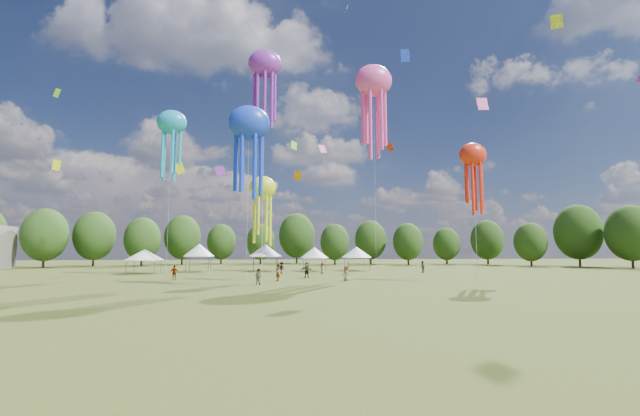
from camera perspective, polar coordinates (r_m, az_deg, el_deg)
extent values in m
plane|color=#384416|center=(12.30, 18.52, -21.18)|extent=(300.00, 300.00, 0.00)
imported|color=gray|center=(41.51, -8.54, -9.37)|extent=(0.97, 0.93, 1.57)
imported|color=gray|center=(61.01, 0.31, -8.32)|extent=(0.65, 0.86, 1.58)
imported|color=gray|center=(64.58, 14.04, -7.94)|extent=(0.82, 0.97, 1.76)
imported|color=gray|center=(61.09, -5.33, -8.26)|extent=(1.23, 1.15, 1.67)
imported|color=gray|center=(50.36, -19.57, -8.44)|extent=(0.98, 0.45, 1.65)
imported|color=gray|center=(51.38, -1.87, -8.59)|extent=(1.74, 1.49, 1.89)
imported|color=gray|center=(46.07, -5.90, -8.89)|extent=(0.65, 0.79, 1.84)
imported|color=gray|center=(46.30, 3.66, -9.04)|extent=(0.93, 0.91, 1.61)
cylinder|color=#47474C|center=(64.66, -25.30, -7.50)|extent=(0.08, 0.08, 1.86)
cylinder|color=#47474C|center=(68.38, -24.37, -7.43)|extent=(0.08, 0.08, 1.86)
cylinder|color=#47474C|center=(63.67, -21.94, -7.67)|extent=(0.08, 0.08, 1.86)
cylinder|color=#47474C|center=(67.44, -21.17, -7.58)|extent=(0.08, 0.08, 1.86)
cube|color=white|center=(65.98, -23.16, -6.70)|extent=(4.27, 4.27, 0.10)
cone|color=white|center=(65.97, -23.13, -5.96)|extent=(5.55, 5.55, 1.59)
cylinder|color=#47474C|center=(67.58, -18.08, -7.48)|extent=(0.08, 0.08, 2.35)
cylinder|color=#47474C|center=(70.91, -17.63, -7.41)|extent=(0.08, 0.08, 2.35)
cylinder|color=#47474C|center=(67.11, -15.22, -7.58)|extent=(0.08, 0.08, 2.35)
cylinder|color=#47474C|center=(70.46, -14.90, -7.50)|extent=(0.08, 0.08, 2.35)
cube|color=white|center=(68.97, -16.43, -6.48)|extent=(3.77, 3.77, 0.10)
cone|color=white|center=(68.96, -16.40, -5.60)|extent=(4.90, 4.90, 2.01)
cylinder|color=#47474C|center=(67.29, -9.23, -7.72)|extent=(0.08, 0.08, 2.31)
cylinder|color=#47474C|center=(71.14, -9.19, -7.62)|extent=(0.08, 0.08, 2.31)
cylinder|color=#47474C|center=(67.36, -5.92, -7.76)|extent=(0.08, 0.08, 2.31)
cylinder|color=#47474C|center=(71.21, -6.06, -7.66)|extent=(0.08, 0.08, 2.31)
cube|color=white|center=(69.20, -7.59, -6.70)|extent=(4.25, 4.25, 0.10)
cone|color=white|center=(69.19, -7.58, -5.84)|extent=(5.53, 5.53, 1.98)
cylinder|color=#47474C|center=(66.58, -1.98, -7.92)|extent=(0.08, 0.08, 2.05)
cylinder|color=#47474C|center=(69.74, -2.28, -7.83)|extent=(0.08, 0.08, 2.05)
cylinder|color=#47474C|center=(67.02, 0.75, -7.91)|extent=(0.08, 0.08, 2.05)
cylinder|color=#47474C|center=(70.16, 0.33, -7.82)|extent=(0.08, 0.08, 2.05)
cube|color=white|center=(68.33, -0.80, -6.97)|extent=(3.59, 3.59, 0.10)
cone|color=white|center=(68.32, -0.79, -6.19)|extent=(4.66, 4.66, 1.76)
cylinder|color=#47474C|center=(68.44, 4.00, -7.84)|extent=(0.08, 0.08, 2.10)
cylinder|color=#47474C|center=(71.90, 3.39, -7.75)|extent=(0.08, 0.08, 2.10)
cylinder|color=#47474C|center=(69.29, 6.89, -7.79)|extent=(0.08, 0.08, 2.10)
cylinder|color=#47474C|center=(72.71, 6.14, -7.71)|extent=(0.08, 0.08, 2.10)
cube|color=white|center=(70.54, 5.10, -6.88)|extent=(3.94, 3.94, 0.10)
cone|color=white|center=(70.53, 5.09, -6.11)|extent=(5.12, 5.12, 1.80)
ellipsoid|color=blue|center=(40.97, -9.79, 11.52)|extent=(4.00, 2.80, 3.40)
cylinder|color=beige|center=(39.35, -9.99, 0.66)|extent=(0.03, 0.03, 15.54)
ellipsoid|color=purple|center=(58.90, -7.63, 19.18)|extent=(4.45, 3.11, 3.78)
cylinder|color=beige|center=(54.43, -7.83, 5.58)|extent=(0.03, 0.03, 28.28)
ellipsoid|color=red|center=(47.51, 20.41, 6.93)|extent=(3.03, 2.12, 2.57)
cylinder|color=beige|center=(46.51, 20.71, -1.26)|extent=(0.03, 0.03, 13.60)
ellipsoid|color=#18A3D0|center=(62.62, -19.83, 11.11)|extent=(4.08, 2.86, 3.47)
cylinder|color=beige|center=(60.42, -20.19, 1.39)|extent=(0.03, 0.03, 21.31)
ellipsoid|color=#EDFF1A|center=(46.44, -7.94, 2.85)|extent=(2.98, 2.08, 2.53)
cylinder|color=beige|center=(45.94, -8.03, -3.55)|extent=(0.03, 0.03, 10.37)
ellipsoid|color=#FF4BAA|center=(65.59, 7.42, 17.10)|extent=(5.70, 3.99, 4.85)
cylinder|color=beige|center=(61.39, 7.61, 4.57)|extent=(0.03, 0.03, 28.95)
cube|color=#18A3D0|center=(60.14, 3.66, 25.80)|extent=(0.40, 0.91, 0.98)
cube|color=#FF4BAA|center=(81.91, 0.34, 8.19)|extent=(1.75, 1.30, 1.82)
cube|color=purple|center=(80.97, 8.30, 11.03)|extent=(0.58, 0.19, 0.75)
cube|color=orange|center=(53.62, -3.13, 4.52)|extent=(0.97, 0.72, 1.34)
cube|color=#EDFF1A|center=(51.47, 29.94, 21.47)|extent=(1.09, 0.57, 1.47)
cube|color=#EDFF1A|center=(76.16, -18.89, 5.23)|extent=(2.02, 0.52, 2.30)
cube|color=#7CE826|center=(56.20, -32.65, 13.28)|extent=(0.60, 0.96, 1.01)
cube|color=blue|center=(62.33, 11.70, 19.98)|extent=(1.53, 0.43, 1.84)
cube|color=#FF4BAA|center=(71.17, 21.58, 13.27)|extent=(1.71, 0.78, 2.20)
cube|color=red|center=(88.00, 9.64, 8.33)|extent=(1.52, 1.32, 2.03)
cube|color=#EDFF1A|center=(79.50, -32.70, 5.02)|extent=(0.97, 1.43, 1.76)
cube|color=#7CE826|center=(55.25, -3.63, 8.64)|extent=(0.89, 0.93, 1.39)
cube|color=purple|center=(67.93, -13.67, 5.01)|extent=(1.86, 0.95, 1.95)
cylinder|color=#38281C|center=(98.21, -33.96, -5.90)|extent=(0.44, 0.44, 3.36)
ellipsoid|color=#264416|center=(98.25, -33.80, -3.09)|extent=(8.40, 8.40, 10.51)
cylinder|color=#38281C|center=(102.44, -28.91, -6.12)|extent=(0.44, 0.44, 3.41)
ellipsoid|color=#264416|center=(102.48, -28.77, -3.39)|extent=(8.53, 8.53, 10.66)
cylinder|color=#38281C|center=(98.95, -23.49, -6.50)|extent=(0.44, 0.44, 3.07)
ellipsoid|color=#264416|center=(98.97, -23.39, -3.95)|extent=(7.66, 7.66, 9.58)
cylinder|color=#38281C|center=(105.55, -18.58, -6.52)|extent=(0.44, 0.44, 3.43)
ellipsoid|color=#264416|center=(105.59, -18.49, -3.85)|extent=(8.58, 8.58, 10.73)
cylinder|color=#38281C|center=(110.00, -13.55, -6.76)|extent=(0.44, 0.44, 2.95)
ellipsoid|color=#264416|center=(110.01, -13.49, -4.55)|extent=(7.37, 7.37, 9.21)
cylinder|color=#38281C|center=(105.70, -8.25, -6.92)|extent=(0.44, 0.44, 2.89)
ellipsoid|color=#264416|center=(105.70, -8.22, -4.66)|extent=(7.23, 7.23, 9.04)
cylinder|color=#38281C|center=(110.59, -3.24, -6.68)|extent=(0.44, 0.44, 3.84)
ellipsoid|color=#264416|center=(110.65, -3.22, -3.82)|extent=(9.60, 9.60, 11.99)
cylinder|color=#38281C|center=(100.78, 2.07, -7.04)|extent=(0.44, 0.44, 2.84)
ellipsoid|color=#264416|center=(100.79, 2.06, -4.71)|extent=(7.11, 7.11, 8.89)
cylinder|color=#38281C|center=(105.51, 7.05, -6.86)|extent=(0.44, 0.44, 3.16)
ellipsoid|color=#264416|center=(105.53, 7.02, -4.39)|extent=(7.91, 7.91, 9.88)
cylinder|color=#38281C|center=(102.44, 12.14, -6.88)|extent=(0.44, 0.44, 2.88)
ellipsoid|color=#264416|center=(102.45, 12.09, -4.56)|extent=(7.21, 7.21, 9.01)
cylinder|color=#38281C|center=(108.49, 17.17, -6.76)|extent=(0.44, 0.44, 2.63)
ellipsoid|color=#264416|center=(108.48, 17.11, -4.76)|extent=(6.57, 6.57, 8.22)
cylinder|color=#38281C|center=(109.62, 22.24, -6.44)|extent=(0.44, 0.44, 3.13)
ellipsoid|color=#264416|center=(109.64, 22.14, -4.09)|extent=(7.81, 7.81, 9.77)
cylinder|color=#38281C|center=(101.34, 27.23, -6.41)|extent=(0.44, 0.44, 2.72)
ellipsoid|color=#264416|center=(101.34, 27.12, -4.20)|extent=(6.80, 6.80, 8.50)
cylinder|color=#38281C|center=(104.81, 32.30, -5.82)|extent=(0.44, 0.44, 3.81)
ellipsoid|color=#264416|center=(104.88, 32.14, -2.83)|extent=(9.52, 9.52, 11.90)
cylinder|color=#38281C|center=(100.61, 37.28, -5.64)|extent=(0.44, 0.44, 3.51)
ellipsoid|color=#264416|center=(100.66, 37.10, -2.77)|extent=(8.78, 8.78, 10.97)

